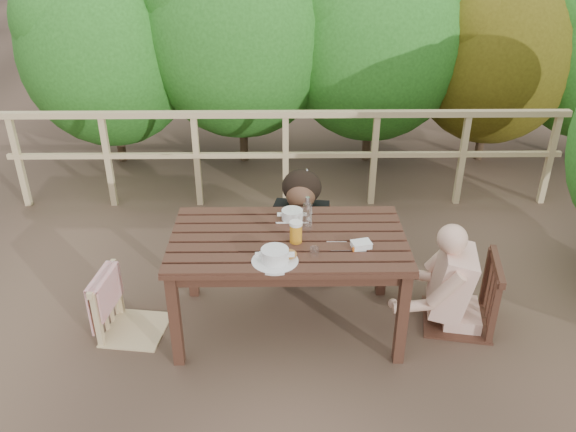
{
  "coord_description": "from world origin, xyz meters",
  "views": [
    {
      "loc": [
        -0.04,
        -3.43,
        2.78
      ],
      "look_at": [
        0.0,
        0.05,
        0.9
      ],
      "focal_mm": 36.02,
      "sensor_mm": 36.0,
      "label": 1
    }
  ],
  "objects_px": {
    "woman": "(304,187)",
    "bread_roll": "(288,254)",
    "soup_near": "(275,256)",
    "beer_glass": "(296,233)",
    "butter_tub": "(361,245)",
    "soup_far": "(292,215)",
    "chair_far": "(303,217)",
    "chair_right": "(465,264)",
    "bottle": "(307,214)",
    "chair_left": "(129,281)",
    "table": "(288,283)",
    "diner_right": "(473,245)",
    "tumbler": "(314,252)"
  },
  "relations": [
    {
      "from": "table",
      "to": "soup_near",
      "type": "xyz_separation_m",
      "value": [
        -0.09,
        -0.31,
        0.43
      ]
    },
    {
      "from": "bread_roll",
      "to": "chair_far",
      "type": "bearing_deg",
      "value": 82.92
    },
    {
      "from": "chair_left",
      "to": "beer_glass",
      "type": "bearing_deg",
      "value": -83.26
    },
    {
      "from": "soup_near",
      "to": "soup_far",
      "type": "bearing_deg",
      "value": 77.74
    },
    {
      "from": "soup_far",
      "to": "butter_tub",
      "type": "height_order",
      "value": "soup_far"
    },
    {
      "from": "woman",
      "to": "bread_roll",
      "type": "xyz_separation_m",
      "value": [
        -0.14,
        -1.16,
        0.07
      ]
    },
    {
      "from": "woman",
      "to": "beer_glass",
      "type": "relative_size",
      "value": 8.47
    },
    {
      "from": "woman",
      "to": "soup_far",
      "type": "distance_m",
      "value": 0.66
    },
    {
      "from": "chair_far",
      "to": "soup_far",
      "type": "distance_m",
      "value": 0.73
    },
    {
      "from": "bottle",
      "to": "bread_roll",
      "type": "bearing_deg",
      "value": -110.77
    },
    {
      "from": "table",
      "to": "soup_far",
      "type": "distance_m",
      "value": 0.49
    },
    {
      "from": "bottle",
      "to": "tumbler",
      "type": "xyz_separation_m",
      "value": [
        0.03,
        -0.34,
        -0.1
      ]
    },
    {
      "from": "woman",
      "to": "tumbler",
      "type": "relative_size",
      "value": 19.83
    },
    {
      "from": "diner_right",
      "to": "butter_tub",
      "type": "distance_m",
      "value": 0.85
    },
    {
      "from": "chair_right",
      "to": "bread_roll",
      "type": "height_order",
      "value": "chair_right"
    },
    {
      "from": "chair_left",
      "to": "soup_near",
      "type": "height_order",
      "value": "chair_left"
    },
    {
      "from": "chair_left",
      "to": "tumbler",
      "type": "bearing_deg",
      "value": -90.75
    },
    {
      "from": "chair_left",
      "to": "table",
      "type": "bearing_deg",
      "value": -79.7
    },
    {
      "from": "butter_tub",
      "to": "soup_far",
      "type": "bearing_deg",
      "value": 124.54
    },
    {
      "from": "chair_far",
      "to": "tumbler",
      "type": "height_order",
      "value": "chair_far"
    },
    {
      "from": "soup_near",
      "to": "bottle",
      "type": "relative_size",
      "value": 1.14
    },
    {
      "from": "woman",
      "to": "butter_tub",
      "type": "distance_m",
      "value": 1.11
    },
    {
      "from": "soup_far",
      "to": "beer_glass",
      "type": "relative_size",
      "value": 1.54
    },
    {
      "from": "woman",
      "to": "chair_right",
      "type": "bearing_deg",
      "value": 149.92
    },
    {
      "from": "chair_right",
      "to": "soup_near",
      "type": "relative_size",
      "value": 3.38
    },
    {
      "from": "chair_far",
      "to": "beer_glass",
      "type": "height_order",
      "value": "beer_glass"
    },
    {
      "from": "chair_right",
      "to": "diner_right",
      "type": "xyz_separation_m",
      "value": [
        0.03,
        0.0,
        0.15
      ]
    },
    {
      "from": "beer_glass",
      "to": "diner_right",
      "type": "bearing_deg",
      "value": 4.83
    },
    {
      "from": "bread_roll",
      "to": "tumbler",
      "type": "height_order",
      "value": "tumbler"
    },
    {
      "from": "chair_right",
      "to": "tumbler",
      "type": "relative_size",
      "value": 14.21
    },
    {
      "from": "chair_left",
      "to": "butter_tub",
      "type": "distance_m",
      "value": 1.65
    },
    {
      "from": "chair_far",
      "to": "chair_right",
      "type": "relative_size",
      "value": 0.86
    },
    {
      "from": "table",
      "to": "diner_right",
      "type": "bearing_deg",
      "value": 1.54
    },
    {
      "from": "chair_right",
      "to": "woman",
      "type": "height_order",
      "value": "woman"
    },
    {
      "from": "chair_right",
      "to": "butter_tub",
      "type": "height_order",
      "value": "chair_right"
    },
    {
      "from": "soup_near",
      "to": "butter_tub",
      "type": "distance_m",
      "value": 0.6
    },
    {
      "from": "tumbler",
      "to": "chair_far",
      "type": "bearing_deg",
      "value": 91.36
    },
    {
      "from": "woman",
      "to": "diner_right",
      "type": "distance_m",
      "value": 1.45
    },
    {
      "from": "tumbler",
      "to": "soup_far",
      "type": "bearing_deg",
      "value": 105.19
    },
    {
      "from": "butter_tub",
      "to": "bottle",
      "type": "bearing_deg",
      "value": 130.7
    },
    {
      "from": "soup_near",
      "to": "beer_glass",
      "type": "relative_size",
      "value": 1.8
    },
    {
      "from": "soup_far",
      "to": "butter_tub",
      "type": "xyz_separation_m",
      "value": [
        0.45,
        -0.4,
        -0.02
      ]
    },
    {
      "from": "bottle",
      "to": "chair_left",
      "type": "bearing_deg",
      "value": -172.97
    },
    {
      "from": "butter_tub",
      "to": "soup_near",
      "type": "bearing_deg",
      "value": -178.38
    },
    {
      "from": "chair_right",
      "to": "soup_near",
      "type": "xyz_separation_m",
      "value": [
        -1.36,
        -0.34,
        0.29
      ]
    },
    {
      "from": "diner_right",
      "to": "soup_far",
      "type": "bearing_deg",
      "value": 91.1
    },
    {
      "from": "soup_far",
      "to": "beer_glass",
      "type": "bearing_deg",
      "value": -86.73
    },
    {
      "from": "woman",
      "to": "soup_near",
      "type": "relative_size",
      "value": 4.72
    },
    {
      "from": "soup_near",
      "to": "butter_tub",
      "type": "relative_size",
      "value": 2.32
    },
    {
      "from": "table",
      "to": "bread_roll",
      "type": "distance_m",
      "value": 0.48
    }
  ]
}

